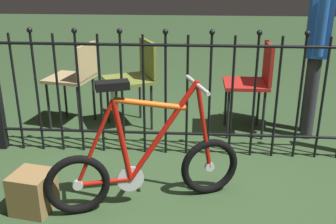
{
  "coord_description": "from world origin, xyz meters",
  "views": [
    {
      "loc": [
        0.06,
        -2.41,
        1.54
      ],
      "look_at": [
        -0.12,
        0.2,
        0.55
      ],
      "focal_mm": 42.84,
      "sensor_mm": 36.0,
      "label": 1
    }
  ],
  "objects": [
    {
      "name": "chair_olive",
      "position": [
        -0.5,
        1.28,
        0.53
      ],
      "size": [
        0.57,
        0.57,
        0.84
      ],
      "color": "black",
      "rests_on": "ground"
    },
    {
      "name": "display_crate",
      "position": [
        -0.97,
        -0.23,
        0.13
      ],
      "size": [
        0.28,
        0.28,
        0.27
      ],
      "primitive_type": "cube",
      "rotation": [
        0.0,
        0.0,
        -0.18
      ],
      "color": "olive",
      "rests_on": "ground"
    },
    {
      "name": "chair_tan",
      "position": [
        -1.08,
        1.24,
        0.52
      ],
      "size": [
        0.48,
        0.48,
        0.82
      ],
      "color": "black",
      "rests_on": "ground"
    },
    {
      "name": "chair_red",
      "position": [
        0.6,
        1.17,
        0.53
      ],
      "size": [
        0.4,
        0.4,
        0.85
      ],
      "color": "black",
      "rests_on": "ground"
    },
    {
      "name": "bicycle",
      "position": [
        -0.25,
        -0.09,
        0.29
      ],
      "size": [
        1.25,
        0.55,
        0.87
      ],
      "color": "black",
      "rests_on": "ground"
    },
    {
      "name": "ground_plane",
      "position": [
        0.0,
        0.0,
        0.0
      ],
      "size": [
        20.0,
        20.0,
        0.0
      ],
      "primitive_type": "plane",
      "color": "#2F4728"
    },
    {
      "name": "iron_fence",
      "position": [
        -0.06,
        0.67,
        0.56
      ],
      "size": [
        3.28,
        0.07,
        1.11
      ],
      "color": "black",
      "rests_on": "ground"
    },
    {
      "name": "person_visitor",
      "position": [
        1.12,
        1.17,
        0.89
      ],
      "size": [
        0.23,
        0.47,
        1.51
      ],
      "color": "#2D2D33",
      "rests_on": "ground"
    }
  ]
}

